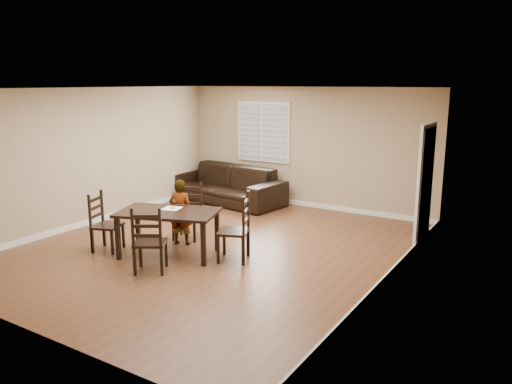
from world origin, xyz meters
TOP-DOWN VIEW (x-y plane):
  - ground at (0.00, 0.00)m, footprint 7.00×7.00m
  - room at (0.04, 0.18)m, footprint 6.04×7.04m
  - dining_table at (-0.41, -0.69)m, footprint 1.80×1.38m
  - chair_near at (-0.75, 0.27)m, footprint 0.58×0.56m
  - chair_far at (-0.10, -1.48)m, footprint 0.62×0.61m
  - chair_left at (-1.56, -1.10)m, footprint 0.55×0.56m
  - chair_right at (0.75, -0.27)m, footprint 0.62×0.63m
  - child at (-0.60, -0.15)m, footprint 0.49×0.39m
  - napkin at (-0.47, -0.52)m, footprint 0.34×0.34m
  - donut at (-0.45, -0.52)m, footprint 0.09×0.09m
  - sofa at (-1.79, 2.87)m, footprint 3.07×1.55m

SIDE VIEW (x-z plane):
  - ground at x=0.00m, z-range 0.00..0.00m
  - sofa at x=-1.79m, z-range 0.00..0.86m
  - chair_left at x=-1.56m, z-range -0.05..0.96m
  - chair_near at x=-0.75m, z-range -0.05..0.98m
  - chair_far at x=-0.10m, z-range -0.05..0.98m
  - chair_right at x=0.75m, z-range -0.05..1.05m
  - child at x=-0.60m, z-range 0.00..1.17m
  - dining_table at x=-0.41m, z-range 0.29..1.03m
  - napkin at x=-0.47m, z-range 0.75..0.75m
  - donut at x=-0.45m, z-range 0.75..0.79m
  - room at x=0.04m, z-range 0.45..3.17m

